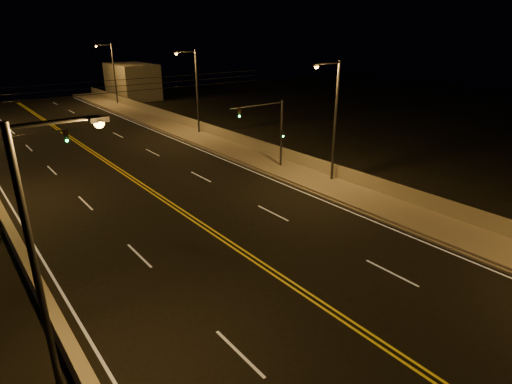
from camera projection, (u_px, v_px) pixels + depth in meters
road at (208, 229)px, 25.12m from camera, size 18.00×120.00×0.02m
sidewalk at (335, 188)px, 31.20m from camera, size 3.60×120.00×0.30m
curb at (317, 195)px, 30.16m from camera, size 0.14×120.00×0.15m
parapet_wall at (351, 175)px, 31.90m from camera, size 0.30×120.00×1.00m
jersey_barrier at (32, 275)px, 19.61m from camera, size 0.45×120.00×0.93m
distant_building_right at (132, 81)px, 71.34m from camera, size 6.00×10.00×5.65m
parapet_rail at (351, 169)px, 31.71m from camera, size 0.06×120.00×0.06m
lane_markings at (209, 229)px, 25.06m from camera, size 17.32×116.00×0.00m
streetlight_1 at (333, 115)px, 30.77m from camera, size 2.55×0.28×8.99m
streetlight_2 at (195, 87)px, 45.57m from camera, size 2.55×0.28×8.99m
streetlight_3 at (112, 70)px, 63.87m from camera, size 2.55×0.28×8.99m
streetlight_4 at (45, 259)px, 11.59m from camera, size 2.55×0.28×8.99m
traffic_signal_right at (272, 127)px, 34.17m from camera, size 5.11×0.31×5.75m
traffic_signal_left at (9, 172)px, 23.55m from camera, size 5.11×0.31×5.75m
overhead_wires at (132, 85)px, 29.53m from camera, size 22.00×0.03×0.83m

